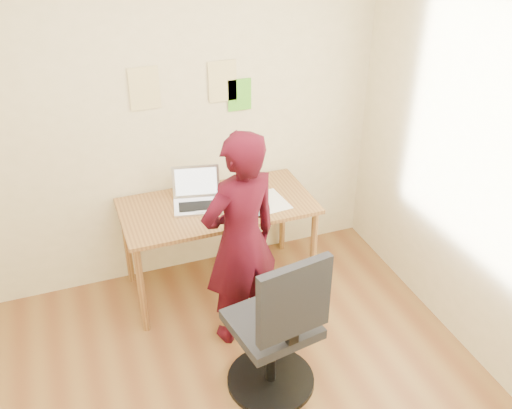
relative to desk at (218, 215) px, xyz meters
name	(u,v)px	position (x,y,z in m)	size (l,w,h in m)	color
room	(224,249)	(-0.37, -1.38, 0.70)	(3.58, 3.58, 2.78)	brown
desk	(218,215)	(0.00, 0.00, 0.00)	(1.40, 0.70, 0.74)	olive
laptop	(197,197)	(-0.13, 0.06, 0.14)	(0.40, 0.37, 0.25)	silver
paper_sheet	(270,201)	(0.37, -0.09, 0.09)	(0.23, 0.32, 0.00)	white
phone	(256,212)	(0.23, -0.21, 0.09)	(0.11, 0.15, 0.01)	black
wall_note_left	(144,88)	(-0.38, 0.36, 0.89)	(0.21, 0.00, 0.30)	#DDCA84
wall_note_mid	(223,81)	(0.18, 0.36, 0.88)	(0.21, 0.00, 0.30)	#DDCA84
wall_note_right	(240,95)	(0.30, 0.36, 0.76)	(0.18, 0.00, 0.24)	#53BB2A
office_chair	(278,335)	(0.02, -1.13, -0.19)	(0.56, 0.57, 1.08)	black
person	(241,241)	(-0.01, -0.55, 0.12)	(0.56, 0.37, 1.55)	#370712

